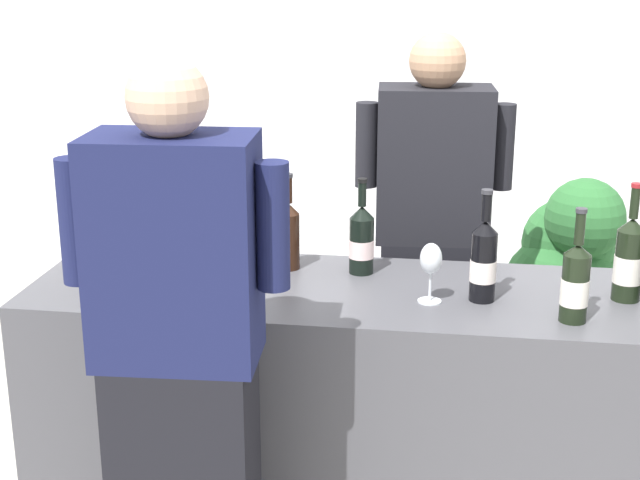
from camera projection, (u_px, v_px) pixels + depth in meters
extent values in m
cube|color=white|center=(415.00, 48.00, 5.11)|extent=(8.00, 0.10, 2.80)
cube|color=#4C4C51|center=(365.00, 424.00, 2.93)|extent=(2.07, 0.63, 0.92)
cylinder|color=black|center=(628.00, 266.00, 2.68)|extent=(0.08, 0.08, 0.21)
cone|color=black|center=(633.00, 225.00, 2.64)|extent=(0.08, 0.08, 0.04)
cylinder|color=black|center=(635.00, 203.00, 2.63)|extent=(0.03, 0.03, 0.09)
cylinder|color=maroon|center=(637.00, 185.00, 2.61)|extent=(0.03, 0.03, 0.01)
cylinder|color=white|center=(628.00, 269.00, 2.68)|extent=(0.08, 0.08, 0.08)
cylinder|color=black|center=(483.00, 267.00, 2.68)|extent=(0.08, 0.08, 0.21)
cone|color=black|center=(485.00, 227.00, 2.64)|extent=(0.08, 0.08, 0.04)
cylinder|color=black|center=(487.00, 207.00, 2.62)|extent=(0.03, 0.03, 0.08)
cylinder|color=#333338|center=(487.00, 192.00, 2.61)|extent=(0.03, 0.03, 0.01)
cylinder|color=white|center=(483.00, 270.00, 2.68)|extent=(0.08, 0.08, 0.07)
cylinder|color=black|center=(116.00, 265.00, 2.71)|extent=(0.08, 0.08, 0.20)
cone|color=black|center=(114.00, 227.00, 2.67)|extent=(0.08, 0.08, 0.03)
cylinder|color=black|center=(112.00, 208.00, 2.65)|extent=(0.03, 0.03, 0.08)
cylinder|color=#333338|center=(111.00, 193.00, 2.64)|extent=(0.03, 0.03, 0.01)
cylinder|color=black|center=(101.00, 254.00, 2.82)|extent=(0.08, 0.08, 0.19)
cone|color=black|center=(99.00, 218.00, 2.78)|extent=(0.08, 0.08, 0.04)
cylinder|color=black|center=(97.00, 196.00, 2.76)|extent=(0.03, 0.03, 0.10)
cylinder|color=black|center=(96.00, 179.00, 2.75)|extent=(0.03, 0.03, 0.01)
cylinder|color=black|center=(575.00, 288.00, 2.52)|extent=(0.08, 0.08, 0.19)
cone|color=black|center=(578.00, 250.00, 2.49)|extent=(0.08, 0.08, 0.03)
cylinder|color=black|center=(580.00, 229.00, 2.47)|extent=(0.03, 0.03, 0.09)
cylinder|color=#333338|center=(582.00, 210.00, 2.46)|extent=(0.03, 0.03, 0.01)
cylinder|color=silver|center=(574.00, 292.00, 2.53)|extent=(0.08, 0.08, 0.07)
cylinder|color=black|center=(361.00, 246.00, 2.92)|extent=(0.08, 0.08, 0.18)
cone|color=black|center=(362.00, 212.00, 2.88)|extent=(0.08, 0.08, 0.04)
cylinder|color=black|center=(362.00, 194.00, 2.87)|extent=(0.03, 0.03, 0.08)
cylinder|color=black|center=(362.00, 180.00, 2.85)|extent=(0.03, 0.03, 0.01)
cylinder|color=#F3D3CC|center=(361.00, 248.00, 2.92)|extent=(0.08, 0.08, 0.06)
cylinder|color=black|center=(160.00, 248.00, 2.89)|extent=(0.08, 0.08, 0.18)
cone|color=black|center=(158.00, 217.00, 2.86)|extent=(0.08, 0.08, 0.03)
cylinder|color=black|center=(157.00, 201.00, 2.84)|extent=(0.03, 0.03, 0.08)
cylinder|color=#B79333|center=(157.00, 187.00, 2.83)|extent=(0.03, 0.03, 0.01)
cylinder|color=silver|center=(160.00, 251.00, 2.89)|extent=(0.08, 0.08, 0.07)
cylinder|color=black|center=(288.00, 241.00, 2.96)|extent=(0.07, 0.07, 0.18)
cone|color=black|center=(288.00, 208.00, 2.92)|extent=(0.07, 0.07, 0.04)
cylinder|color=black|center=(288.00, 190.00, 2.91)|extent=(0.03, 0.03, 0.08)
cylinder|color=#333338|center=(288.00, 175.00, 2.89)|extent=(0.03, 0.03, 0.01)
cylinder|color=silver|center=(429.00, 301.00, 2.69)|extent=(0.07, 0.07, 0.00)
cylinder|color=silver|center=(430.00, 287.00, 2.68)|extent=(0.01, 0.01, 0.09)
ellipsoid|color=silver|center=(431.00, 259.00, 2.65)|extent=(0.06, 0.06, 0.09)
ellipsoid|color=maroon|center=(431.00, 264.00, 2.66)|extent=(0.05, 0.05, 0.03)
cylinder|color=silver|center=(223.00, 252.00, 2.77)|extent=(0.19, 0.19, 0.23)
torus|color=silver|center=(221.00, 214.00, 2.73)|extent=(0.20, 0.20, 0.01)
cube|color=black|center=(427.00, 350.00, 3.52)|extent=(0.38, 0.27, 0.90)
cube|color=black|center=(434.00, 164.00, 3.30)|extent=(0.42, 0.27, 0.55)
sphere|color=tan|center=(438.00, 61.00, 3.19)|extent=(0.20, 0.20, 0.20)
cylinder|color=black|center=(503.00, 147.00, 3.26)|extent=(0.08, 0.08, 0.31)
cylinder|color=black|center=(367.00, 145.00, 3.30)|extent=(0.08, 0.08, 0.31)
cube|color=#191E47|center=(175.00, 251.00, 2.20)|extent=(0.41, 0.26, 0.56)
sphere|color=#D8AD8C|center=(167.00, 97.00, 2.09)|extent=(0.19, 0.19, 0.19)
cylinder|color=#191E47|center=(76.00, 221.00, 2.20)|extent=(0.08, 0.08, 0.31)
cylinder|color=#191E47|center=(273.00, 226.00, 2.16)|extent=(0.08, 0.08, 0.31)
cylinder|color=brown|center=(563.00, 387.00, 3.95)|extent=(0.32, 0.32, 0.24)
sphere|color=#2D6B33|center=(590.00, 265.00, 3.89)|extent=(0.28, 0.28, 0.28)
sphere|color=#2D6B33|center=(559.00, 290.00, 3.78)|extent=(0.47, 0.47, 0.47)
sphere|color=#2D6B33|center=(563.00, 281.00, 3.74)|extent=(0.32, 0.32, 0.32)
sphere|color=#2D6B33|center=(562.00, 265.00, 3.89)|extent=(0.35, 0.35, 0.35)
sphere|color=#2D6B33|center=(585.00, 218.00, 3.61)|extent=(0.32, 0.32, 0.32)
sphere|color=#2D6B33|center=(568.00, 243.00, 3.79)|extent=(0.38, 0.38, 0.38)
cylinder|color=#4C3823|center=(571.00, 296.00, 3.82)|extent=(0.05, 0.05, 0.60)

